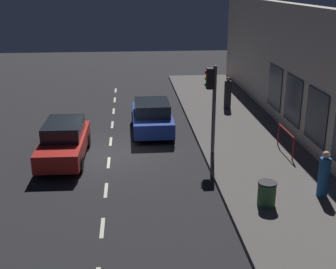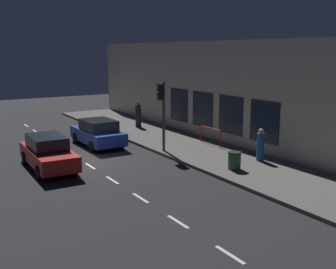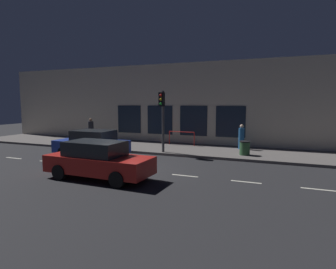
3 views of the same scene
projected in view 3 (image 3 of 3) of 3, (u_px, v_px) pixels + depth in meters
The scene contains 11 objects.
ground_plane at pixel (115, 168), 13.75m from camera, with size 60.00×60.00×0.00m, color #232326.
sidewalk at pixel (165, 148), 19.49m from camera, with size 4.50×32.00×0.15m.
building_facade at pixel (178, 105), 21.50m from camera, with size 0.65×32.00×6.08m.
lane_centre_line at pixel (133, 170), 13.38m from camera, with size 0.12×27.20×0.01m.
traffic_light at pixel (162, 111), 17.12m from camera, with size 0.50×0.32×3.74m.
parked_car_0 at pixel (98, 160), 11.84m from camera, with size 1.88×4.58×1.58m.
parked_car_1 at pixel (92, 144), 16.57m from camera, with size 1.98×4.27×1.58m.
pedestrian_0 at pixel (241, 138), 18.54m from camera, with size 0.47×0.47×1.61m.
pedestrian_1 at pixel (91, 131), 22.02m from camera, with size 0.54×0.54×1.82m.
trash_bin at pixel (245, 148), 16.47m from camera, with size 0.61×0.61×0.81m.
red_railing at pixel (182, 135), 20.24m from camera, with size 0.05×1.93×0.97m.
Camera 3 is at (-11.49, -7.51, 3.19)m, focal length 30.34 mm.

